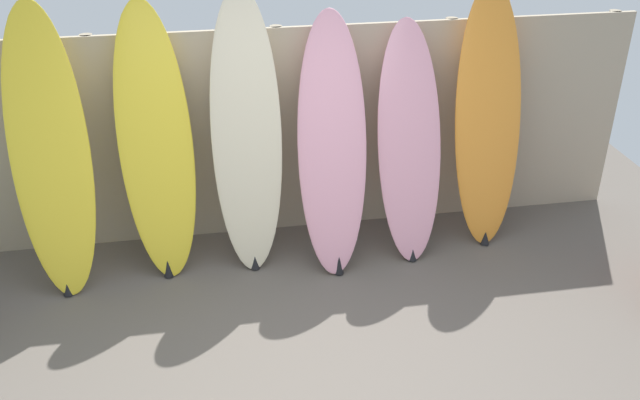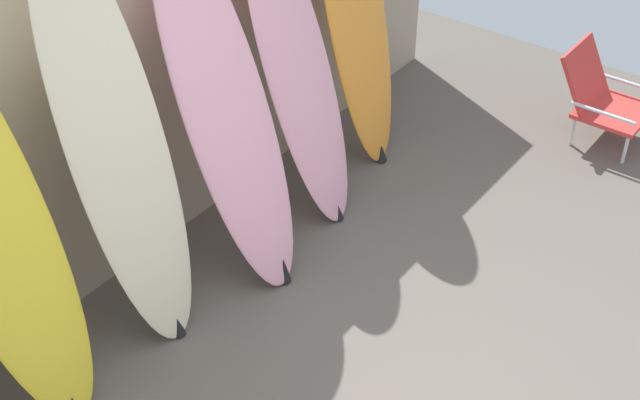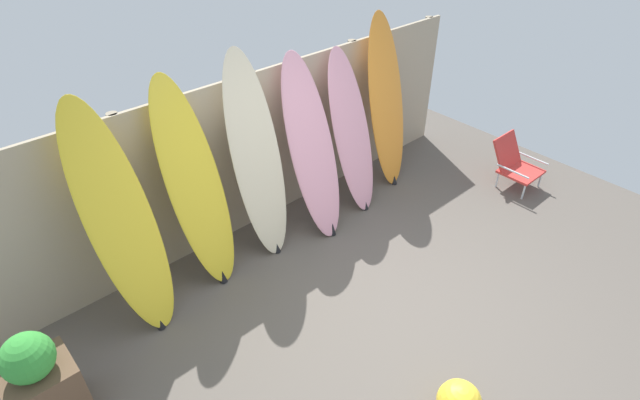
{
  "view_description": "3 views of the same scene",
  "coord_description": "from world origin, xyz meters",
  "px_view_note": "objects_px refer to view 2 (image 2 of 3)",
  "views": [
    {
      "loc": [
        -0.59,
        -3.48,
        3.29
      ],
      "look_at": [
        0.16,
        0.91,
        0.84
      ],
      "focal_mm": 40.0,
      "sensor_mm": 36.0,
      "label": 1
    },
    {
      "loc": [
        -2.5,
        -1.21,
        3.41
      ],
      "look_at": [
        0.19,
        0.79,
        0.86
      ],
      "focal_mm": 50.0,
      "sensor_mm": 36.0,
      "label": 2
    },
    {
      "loc": [
        -2.7,
        -2.02,
        3.67
      ],
      "look_at": [
        -0.16,
        0.81,
        0.94
      ],
      "focal_mm": 28.0,
      "sensor_mm": 36.0,
      "label": 3
    }
  ],
  "objects_px": {
    "surfboard_pink_4": "(299,72)",
    "surfboard_orange_5": "(355,5)",
    "surfboard_cream_2": "(119,151)",
    "beach_chair": "(601,95)",
    "surfboard_pink_3": "(228,114)"
  },
  "relations": [
    {
      "from": "surfboard_orange_5",
      "to": "surfboard_cream_2",
      "type": "bearing_deg",
      "value": -179.01
    },
    {
      "from": "surfboard_cream_2",
      "to": "surfboard_pink_3",
      "type": "height_order",
      "value": "surfboard_cream_2"
    },
    {
      "from": "surfboard_pink_3",
      "to": "surfboard_pink_4",
      "type": "xyz_separation_m",
      "value": [
        0.64,
        0.03,
        -0.05
      ]
    },
    {
      "from": "surfboard_pink_4",
      "to": "surfboard_orange_5",
      "type": "xyz_separation_m",
      "value": [
        0.68,
        0.09,
        0.13
      ]
    },
    {
      "from": "surfboard_pink_4",
      "to": "surfboard_orange_5",
      "type": "bearing_deg",
      "value": 7.5
    },
    {
      "from": "surfboard_pink_3",
      "to": "beach_chair",
      "type": "relative_size",
      "value": 3.13
    },
    {
      "from": "surfboard_cream_2",
      "to": "beach_chair",
      "type": "bearing_deg",
      "value": -21.23
    },
    {
      "from": "surfboard_orange_5",
      "to": "surfboard_pink_4",
      "type": "bearing_deg",
      "value": -172.5
    },
    {
      "from": "surfboard_cream_2",
      "to": "surfboard_pink_4",
      "type": "bearing_deg",
      "value": -2.46
    },
    {
      "from": "surfboard_cream_2",
      "to": "surfboard_orange_5",
      "type": "relative_size",
      "value": 1.01
    },
    {
      "from": "surfboard_cream_2",
      "to": "beach_chair",
      "type": "distance_m",
      "value": 3.44
    },
    {
      "from": "surfboard_pink_4",
      "to": "beach_chair",
      "type": "distance_m",
      "value": 2.25
    },
    {
      "from": "surfboard_cream_2",
      "to": "surfboard_orange_5",
      "type": "xyz_separation_m",
      "value": [
        1.98,
        0.03,
        -0.01
      ]
    },
    {
      "from": "surfboard_pink_3",
      "to": "surfboard_orange_5",
      "type": "height_order",
      "value": "surfboard_orange_5"
    },
    {
      "from": "surfboard_cream_2",
      "to": "surfboard_pink_3",
      "type": "xyz_separation_m",
      "value": [
        0.66,
        -0.09,
        -0.09
      ]
    }
  ]
}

